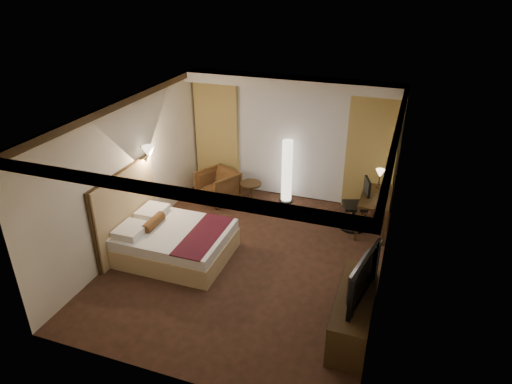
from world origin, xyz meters
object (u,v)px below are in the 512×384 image
(desk, at_px, (374,213))
(office_chair, at_px, (355,204))
(side_table, at_px, (251,193))
(floor_lamp, at_px, (287,171))
(television, at_px, (356,274))
(bed, at_px, (176,243))
(armchair, at_px, (218,185))
(dresser, at_px, (354,312))

(desk, bearing_deg, office_chair, -172.38)
(side_table, xyz_separation_m, desk, (2.63, -0.23, 0.12))
(floor_lamp, relative_size, television, 1.25)
(floor_lamp, xyz_separation_m, desk, (1.94, -0.62, -0.34))
(bed, distance_m, side_table, 2.39)
(side_table, bearing_deg, floor_lamp, 29.06)
(side_table, distance_m, floor_lamp, 0.91)
(desk, bearing_deg, television, -89.60)
(armchair, distance_m, side_table, 0.75)
(bed, xyz_separation_m, side_table, (0.58, 2.32, -0.02))
(side_table, distance_m, television, 4.16)
(side_table, height_order, floor_lamp, floor_lamp)
(side_table, relative_size, dresser, 0.31)
(armchair, relative_size, desk, 0.71)
(floor_lamp, bearing_deg, dresser, -60.51)
(side_table, height_order, television, television)
(armchair, distance_m, floor_lamp, 1.53)
(desk, relative_size, office_chair, 1.02)
(armchair, bearing_deg, desk, 25.44)
(desk, bearing_deg, side_table, 174.91)
(floor_lamp, height_order, dresser, floor_lamp)
(office_chair, distance_m, dresser, 2.89)
(floor_lamp, height_order, television, floor_lamp)
(desk, distance_m, television, 2.96)
(office_chair, bearing_deg, desk, -11.02)
(dresser, relative_size, television, 1.42)
(bed, bearing_deg, armchair, 93.91)
(side_table, bearing_deg, dresser, -49.49)
(floor_lamp, relative_size, dresser, 0.88)
(bed, bearing_deg, dresser, -14.08)
(side_table, relative_size, television, 0.44)
(armchair, xyz_separation_m, desk, (3.36, -0.13, -0.01))
(office_chair, bearing_deg, armchair, 157.86)
(desk, height_order, television, television)
(side_table, bearing_deg, armchair, -172.08)
(armchair, relative_size, office_chair, 0.73)
(floor_lamp, distance_m, dresser, 4.06)
(floor_lamp, bearing_deg, bed, -115.13)
(side_table, height_order, office_chair, office_chair)
(bed, height_order, floor_lamp, floor_lamp)
(bed, distance_m, armchair, 2.22)
(floor_lamp, height_order, desk, floor_lamp)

